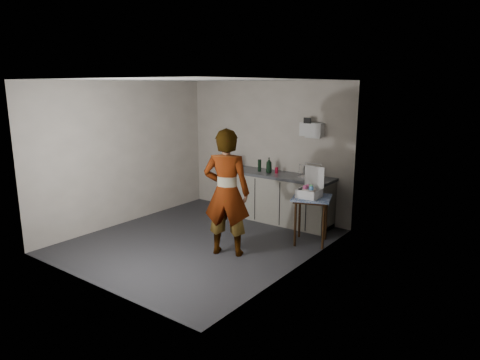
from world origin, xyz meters
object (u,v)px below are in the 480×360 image
Objects in this scene: side_table at (312,203)px; bakery_box at (310,191)px; soda_can at (277,170)px; dark_bottle at (260,165)px; soap_bottle at (269,165)px; paper_towel at (236,162)px; dish_rack at (310,174)px; kitchen_counter at (275,198)px; standing_man at (227,193)px.

bakery_box is at bearing -162.53° from side_table.
dark_bottle is at bearing -170.99° from soda_can.
soda_can is at bearing 127.60° from side_table.
soap_bottle is (-1.24, 0.65, 0.38)m from side_table.
bakery_box is (1.97, -0.65, -0.15)m from paper_towel.
dish_rack is 0.75× the size of bakery_box.
kitchen_counter is 1.17× the size of standing_man.
dish_rack is at bearing 4.14° from dark_bottle.
side_table is 3.09× the size of paper_towel.
soda_can is (-0.01, 0.03, 0.54)m from kitchen_counter.
soap_bottle reaches higher than side_table.
standing_man is 1.94m from dish_rack.
dark_bottle is (-0.21, -0.00, -0.03)m from soap_bottle.
paper_towel is 2.08m from bakery_box.
kitchen_counter reaches higher than side_table.
soda_can is at bearing -104.94° from standing_man.
dark_bottle is 0.54m from paper_towel.
dark_bottle is at bearing 136.02° from side_table.
dish_rack is at bearing 3.60° from paper_towel.
soap_bottle is 0.82m from dish_rack.
side_table is 0.40× the size of standing_man.
paper_towel is 1.57m from dish_rack.
side_table is 7.00× the size of soda_can.
side_table is at bearing -59.65° from dish_rack.
kitchen_counter is 1.08m from paper_towel.
kitchen_counter is 9.73× the size of dark_bottle.
bakery_box reaches higher than dish_rack.
standing_man is 1.88m from soap_bottle.
paper_towel is (-0.54, -0.02, 0.00)m from dark_bottle.
standing_man is 1.90m from soda_can.
paper_towel is (-0.76, -0.03, -0.03)m from soap_bottle.
soap_bottle is 1.40m from bakery_box.
paper_towel reaches higher than side_table.
bakery_box is (1.07, -0.70, 0.45)m from kitchen_counter.
dark_bottle is 0.65× the size of dish_rack.
soap_bottle is at bearing -158.66° from soda_can.
dark_bottle is 1.58m from bakery_box.
standing_man reaches higher than dish_rack.
standing_man is 1.93m from dark_bottle.
soda_can is 1.30m from bakery_box.
dark_bottle reaches higher than soda_can.
soda_can is 0.23× the size of bakery_box.
soda_can is at bearing 144.04° from bakery_box.
dish_rack is 0.85m from bakery_box.
soda_can is at bearing 21.34° from soap_bottle.
soda_can is 0.44× the size of paper_towel.
paper_towel is at bearing 159.93° from bakery_box.
paper_towel is at bearing -177.42° from dark_bottle.
paper_towel is (-2.00, 0.63, 0.35)m from side_table.
soap_bottle is at bearing 2.02° from paper_towel.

